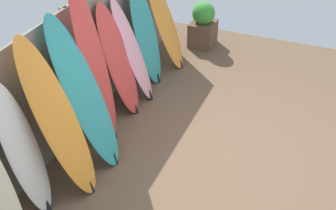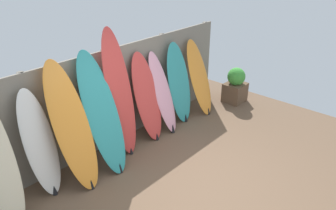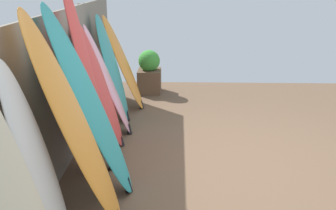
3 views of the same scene
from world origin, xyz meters
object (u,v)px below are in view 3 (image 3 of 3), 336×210
at_px(surfboard_teal_7, 113,71).
at_px(surfboard_orange_8, 124,64).
at_px(surfboard_pink_6, 108,82).
at_px(planter_box, 149,73).
at_px(surfboard_white_1, 39,169).
at_px(surfboard_orange_2, 76,127).
at_px(surfboard_teal_3, 91,105).
at_px(surfboard_red_5, 101,87).
at_px(surfboard_cream_0, 15,196).
at_px(surfboard_red_4, 89,78).

xyz_separation_m(surfboard_teal_7, surfboard_orange_8, (0.59, -0.08, -0.03)).
relative_size(surfboard_pink_6, planter_box, 1.90).
distance_m(surfboard_white_1, planter_box, 4.66).
distance_m(surfboard_orange_2, surfboard_teal_3, 0.55).
height_order(surfboard_teal_3, planter_box, surfboard_teal_3).
xyz_separation_m(surfboard_teal_3, surfboard_red_5, (1.13, 0.14, -0.14)).
height_order(surfboard_cream_0, surfboard_red_5, surfboard_cream_0).
distance_m(surfboard_red_5, surfboard_pink_6, 0.41).
relative_size(surfboard_teal_3, surfboard_orange_8, 1.23).
bearing_deg(surfboard_orange_2, surfboard_white_1, 159.57).
bearing_deg(surfboard_teal_7, surfboard_cream_0, -178.81).
height_order(surfboard_white_1, planter_box, surfboard_white_1).
bearing_deg(planter_box, surfboard_red_4, 172.50).
distance_m(surfboard_orange_2, surfboard_red_4, 1.05).
xyz_separation_m(surfboard_white_1, surfboard_teal_7, (3.06, -0.03, 0.00)).
xyz_separation_m(surfboard_cream_0, surfboard_teal_3, (1.64, -0.06, -0.03)).
bearing_deg(surfboard_cream_0, surfboard_orange_2, -2.95).
distance_m(surfboard_orange_2, surfboard_red_5, 1.70).
relative_size(surfboard_white_1, surfboard_orange_2, 0.84).
height_order(surfboard_teal_3, surfboard_teal_7, surfboard_teal_3).
height_order(surfboard_white_1, surfboard_red_4, surfboard_red_4).
bearing_deg(surfboard_pink_6, surfboard_orange_2, -176.93).
xyz_separation_m(surfboard_pink_6, planter_box, (2.08, -0.40, -0.38)).
bearing_deg(surfboard_teal_7, surfboard_teal_3, -176.28).
bearing_deg(surfboard_teal_3, surfboard_orange_2, 179.88).
height_order(surfboard_pink_6, surfboard_teal_7, surfboard_teal_7).
xyz_separation_m(surfboard_cream_0, surfboard_teal_7, (3.70, 0.08, -0.18)).
height_order(surfboard_red_4, planter_box, surfboard_red_4).
bearing_deg(surfboard_cream_0, surfboard_orange_8, -0.02).
bearing_deg(surfboard_pink_6, planter_box, -10.95).
relative_size(surfboard_red_4, surfboard_teal_7, 1.35).
bearing_deg(surfboard_red_4, surfboard_orange_2, -173.26).
height_order(surfboard_orange_2, surfboard_pink_6, surfboard_orange_2).
height_order(surfboard_red_4, surfboard_teal_7, surfboard_red_4).
height_order(surfboard_red_5, surfboard_teal_7, surfboard_red_5).
bearing_deg(surfboard_pink_6, surfboard_red_5, 176.41).
bearing_deg(surfboard_white_1, surfboard_red_4, -1.68).
bearing_deg(surfboard_red_5, surfboard_orange_8, -3.14).
height_order(surfboard_teal_7, planter_box, surfboard_teal_7).
bearing_deg(surfboard_cream_0, planter_box, -3.77).
bearing_deg(planter_box, surfboard_red_5, 170.23).
height_order(surfboard_white_1, surfboard_pink_6, surfboard_white_1).
relative_size(surfboard_white_1, surfboard_orange_8, 1.04).
bearing_deg(surfboard_red_5, surfboard_cream_0, -178.32).
bearing_deg(surfboard_teal_3, surfboard_cream_0, 178.00).
height_order(surfboard_teal_3, surfboard_orange_8, surfboard_teal_3).
relative_size(surfboard_cream_0, surfboard_orange_2, 1.03).
distance_m(surfboard_red_5, surfboard_teal_7, 0.93).
height_order(surfboard_pink_6, planter_box, surfboard_pink_6).
bearing_deg(surfboard_pink_6, surfboard_teal_7, 2.27).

